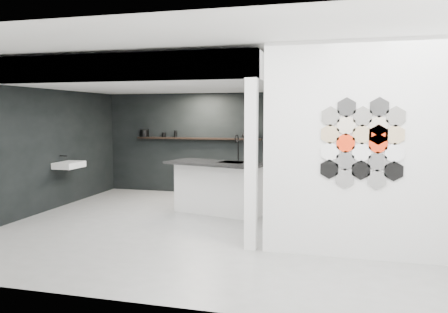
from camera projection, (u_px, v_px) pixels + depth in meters
floor at (214, 227)px, 7.24m from camera, size 7.00×6.00×0.01m
partition_panel at (359, 151)px, 5.58m from camera, size 2.45×0.15×2.80m
bay_clad_back at (195, 143)px, 10.31m from camera, size 4.40×0.04×2.35m
bay_clad_left at (64, 148)px, 8.95m from camera, size 0.04×4.00×2.35m
bulkhead at (162, 78)px, 8.27m from camera, size 4.40×4.00×0.40m
corner_column at (251, 165)px, 5.95m from camera, size 0.16×0.16×2.35m
fascia_beam at (111, 68)px, 6.43m from camera, size 4.40×0.16×0.40m
wall_basin at (69, 165)px, 8.73m from camera, size 0.40×0.60×0.12m
display_shelf at (198, 138)px, 10.17m from camera, size 3.00×0.15×0.04m
kitchen_island at (219, 187)px, 8.22m from camera, size 1.99×1.25×1.49m
stockpot at (144, 133)px, 10.50m from camera, size 0.23×0.23×0.17m
kettle at (245, 135)px, 9.88m from camera, size 0.20×0.20×0.13m
glass_bowl at (255, 136)px, 9.82m from camera, size 0.16×0.16×0.11m
glass_vase at (255, 135)px, 9.82m from camera, size 0.14×0.14×0.15m
bottle_dark at (175, 134)px, 10.30m from camera, size 0.07×0.07×0.16m
utensil_cup at (164, 135)px, 10.37m from camera, size 0.11×0.11×0.11m
hex_tile_cluster at (362, 143)px, 5.48m from camera, size 1.04×0.02×1.16m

